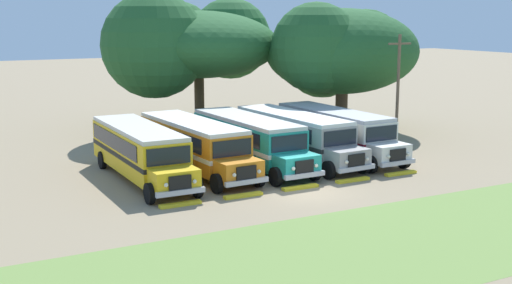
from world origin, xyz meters
TOP-DOWN VIEW (x-y plane):
  - ground_plane at (0.00, 0.00)m, footprint 220.00×220.00m
  - foreground_grass_strip at (0.00, -7.91)m, footprint 80.00×8.89m
  - parked_bus_slot_0 at (-6.44, 6.52)m, footprint 2.70×10.84m
  - parked_bus_slot_1 at (-3.18, 6.81)m, footprint 3.21×10.91m
  - parked_bus_slot_2 at (0.16, 6.62)m, footprint 3.01×10.88m
  - parked_bus_slot_3 at (3.28, 6.63)m, footprint 3.23×10.92m
  - parked_bus_slot_4 at (6.28, 6.66)m, footprint 2.96×10.88m
  - curb_wheelstop_0 at (-6.48, 0.67)m, footprint 2.00×0.36m
  - curb_wheelstop_1 at (-3.24, 0.67)m, footprint 2.00×0.36m
  - curb_wheelstop_2 at (0.00, 0.67)m, footprint 2.00×0.36m
  - curb_wheelstop_3 at (3.24, 0.67)m, footprint 2.00×0.36m
  - curb_wheelstop_4 at (6.48, 0.67)m, footprint 2.00×0.36m
  - broad_shade_tree at (2.16, 20.16)m, footprint 14.36×12.96m
  - secondary_tree at (11.70, 14.27)m, footprint 12.29×10.85m
  - utility_pole at (11.13, 6.70)m, footprint 1.80×0.20m

SIDE VIEW (x-z plane):
  - ground_plane at x=0.00m, z-range 0.00..0.00m
  - foreground_grass_strip at x=0.00m, z-range 0.00..0.01m
  - curb_wheelstop_0 at x=-6.48m, z-range 0.00..0.15m
  - curb_wheelstop_1 at x=-3.24m, z-range 0.00..0.15m
  - curb_wheelstop_2 at x=0.00m, z-range 0.00..0.15m
  - curb_wheelstop_3 at x=3.24m, z-range 0.00..0.15m
  - curb_wheelstop_4 at x=6.48m, z-range 0.00..0.15m
  - parked_bus_slot_0 at x=-6.44m, z-range 0.17..2.99m
  - parked_bus_slot_1 at x=-3.18m, z-range 0.17..2.99m
  - parked_bus_slot_2 at x=0.16m, z-range 0.17..2.99m
  - parked_bus_slot_3 at x=3.28m, z-range 0.17..2.99m
  - parked_bus_slot_4 at x=6.28m, z-range 0.17..2.99m
  - utility_pole at x=11.13m, z-range 0.25..7.69m
  - secondary_tree at x=11.70m, z-range 1.17..10.77m
  - broad_shade_tree at x=2.16m, z-range 1.42..11.78m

